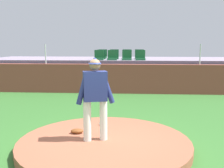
{
  "coord_description": "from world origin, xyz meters",
  "views": [
    {
      "loc": [
        0.57,
        -5.67,
        2.28
      ],
      "look_at": [
        0.0,
        2.44,
        1.09
      ],
      "focal_mm": 42.94,
      "sensor_mm": 36.0,
      "label": 1
    }
  ],
  "objects": [
    {
      "name": "fence_post_left",
      "position": [
        -3.51,
        6.97,
        1.85
      ],
      "size": [
        0.06,
        0.06,
        0.94
      ],
      "primitive_type": "cylinder",
      "color": "silver",
      "rests_on": "brick_barrier"
    },
    {
      "name": "stadium_chair_8",
      "position": [
        -1.05,
        9.71,
        1.68
      ],
      "size": [
        0.48,
        0.44,
        0.5
      ],
      "rotation": [
        0.0,
        0.0,
        3.14
      ],
      "color": "#19582F",
      "rests_on": "bleacher_platform"
    },
    {
      "name": "stadium_chair_5",
      "position": [
        -0.33,
        8.83,
        1.68
      ],
      "size": [
        0.48,
        0.44,
        0.5
      ],
      "rotation": [
        0.0,
        0.0,
        3.14
      ],
      "color": "#19582F",
      "rests_on": "bleacher_platform"
    },
    {
      "name": "stadium_chair_11",
      "position": [
        1.04,
        9.74,
        1.68
      ],
      "size": [
        0.48,
        0.44,
        0.5
      ],
      "rotation": [
        0.0,
        0.0,
        3.14
      ],
      "color": "#19582F",
      "rests_on": "bleacher_platform"
    },
    {
      "name": "stadium_chair_1",
      "position": [
        -0.37,
        7.91,
        1.68
      ],
      "size": [
        0.48,
        0.44,
        0.5
      ],
      "rotation": [
        0.0,
        0.0,
        3.14
      ],
      "color": "#19582F",
      "rests_on": "bleacher_platform"
    },
    {
      "name": "stadium_chair_2",
      "position": [
        0.37,
        7.93,
        1.68
      ],
      "size": [
        0.48,
        0.44,
        0.5
      ],
      "rotation": [
        0.0,
        0.0,
        3.14
      ],
      "color": "#19582F",
      "rests_on": "bleacher_platform"
    },
    {
      "name": "bleacher_platform",
      "position": [
        0.0,
        9.52,
        0.76
      ],
      "size": [
        14.71,
        4.26,
        1.52
      ],
      "primitive_type": "cube",
      "color": "#94859D",
      "rests_on": "ground_plane"
    },
    {
      "name": "brick_barrier",
      "position": [
        0.0,
        6.97,
        0.69
      ],
      "size": [
        16.11,
        0.4,
        1.38
      ],
      "primitive_type": "cube",
      "color": "brown",
      "rests_on": "ground_plane"
    },
    {
      "name": "stadium_chair_9",
      "position": [
        -0.38,
        9.73,
        1.68
      ],
      "size": [
        0.48,
        0.44,
        0.5
      ],
      "rotation": [
        0.0,
        0.0,
        3.14
      ],
      "color": "#19582F",
      "rests_on": "bleacher_platform"
    },
    {
      "name": "stadium_chair_3",
      "position": [
        1.05,
        7.9,
        1.68
      ],
      "size": [
        0.48,
        0.44,
        0.5
      ],
      "rotation": [
        0.0,
        0.0,
        3.14
      ],
      "color": "#19582F",
      "rests_on": "bleacher_platform"
    },
    {
      "name": "stadium_chair_0",
      "position": [
        -1.05,
        7.92,
        1.68
      ],
      "size": [
        0.48,
        0.44,
        0.5
      ],
      "rotation": [
        0.0,
        0.0,
        3.14
      ],
      "color": "#19582F",
      "rests_on": "bleacher_platform"
    },
    {
      "name": "ground_plane",
      "position": [
        0.0,
        0.0,
        0.0
      ],
      "size": [
        60.0,
        60.0,
        0.0
      ],
      "primitive_type": "plane",
      "color": "#346C2B"
    },
    {
      "name": "baseball",
      "position": [
        -0.21,
        1.1,
        0.23
      ],
      "size": [
        0.07,
        0.07,
        0.07
      ],
      "primitive_type": "sphere",
      "color": "white",
      "rests_on": "pitchers_mound"
    },
    {
      "name": "fence_post_right",
      "position": [
        3.76,
        6.97,
        1.85
      ],
      "size": [
        0.06,
        0.06,
        0.94
      ],
      "primitive_type": "cylinder",
      "color": "silver",
      "rests_on": "brick_barrier"
    },
    {
      "name": "pitchers_mound",
      "position": [
        0.0,
        0.0,
        0.1
      ],
      "size": [
        3.82,
        3.82,
        0.19
      ],
      "primitive_type": "cylinder",
      "color": "#9E593E",
      "rests_on": "ground_plane"
    },
    {
      "name": "stadium_chair_4",
      "position": [
        -1.04,
        8.84,
        1.68
      ],
      "size": [
        0.48,
        0.44,
        0.5
      ],
      "rotation": [
        0.0,
        0.0,
        3.14
      ],
      "color": "#19582F",
      "rests_on": "bleacher_platform"
    },
    {
      "name": "fielding_glove",
      "position": [
        -0.7,
        0.4,
        0.25
      ],
      "size": [
        0.32,
        0.23,
        0.11
      ],
      "primitive_type": "ellipsoid",
      "rotation": [
        0.0,
        0.0,
        3.24
      ],
      "color": "brown",
      "rests_on": "pitchers_mound"
    },
    {
      "name": "stadium_chair_6",
      "position": [
        0.36,
        8.85,
        1.68
      ],
      "size": [
        0.48,
        0.44,
        0.5
      ],
      "rotation": [
        0.0,
        0.0,
        3.14
      ],
      "color": "#19582F",
      "rests_on": "bleacher_platform"
    },
    {
      "name": "pitcher",
      "position": [
        -0.19,
        -0.01,
        1.25
      ],
      "size": [
        0.85,
        0.39,
        1.83
      ],
      "rotation": [
        0.0,
        0.0,
        0.27
      ],
      "color": "white",
      "rests_on": "pitchers_mound"
    },
    {
      "name": "stadium_chair_10",
      "position": [
        0.35,
        9.75,
        1.68
      ],
      "size": [
        0.48,
        0.44,
        0.5
      ],
      "rotation": [
        0.0,
        0.0,
        3.14
      ],
      "color": "#19582F",
      "rests_on": "bleacher_platform"
    },
    {
      "name": "stadium_chair_7",
      "position": [
        1.04,
        8.81,
        1.68
      ],
      "size": [
        0.48,
        0.44,
        0.5
      ],
      "rotation": [
        0.0,
        0.0,
        3.14
      ],
      "color": "#19582F",
      "rests_on": "bleacher_platform"
    }
  ]
}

